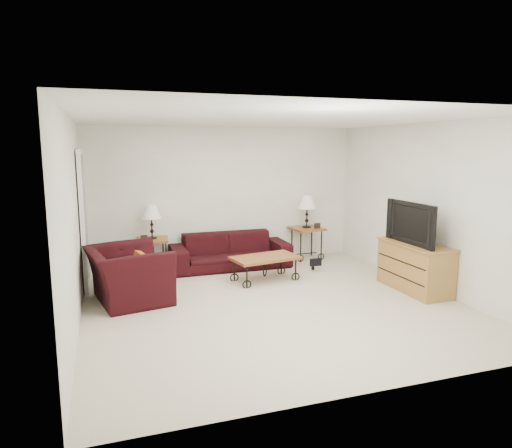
% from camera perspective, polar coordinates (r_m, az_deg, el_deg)
% --- Properties ---
extents(ground, '(5.00, 5.00, 0.00)m').
position_cam_1_polar(ground, '(6.47, 1.99, -9.75)').
color(ground, beige).
rests_on(ground, ground).
extents(wall_back, '(5.00, 0.02, 2.50)m').
position_cam_1_polar(wall_back, '(8.54, -3.83, 3.54)').
color(wall_back, white).
rests_on(wall_back, ground).
extents(wall_front, '(5.00, 0.02, 2.50)m').
position_cam_1_polar(wall_front, '(3.97, 14.80, -3.66)').
color(wall_front, white).
rests_on(wall_front, ground).
extents(wall_left, '(0.02, 5.00, 2.50)m').
position_cam_1_polar(wall_left, '(5.80, -21.75, 0.07)').
color(wall_left, white).
rests_on(wall_left, ground).
extents(wall_right, '(0.02, 5.00, 2.50)m').
position_cam_1_polar(wall_right, '(7.42, 20.46, 2.07)').
color(wall_right, white).
rests_on(wall_right, ground).
extents(ceiling, '(5.00, 5.00, 0.00)m').
position_cam_1_polar(ceiling, '(6.12, 2.13, 12.93)').
color(ceiling, white).
rests_on(ceiling, wall_back).
extents(doorway, '(0.08, 0.94, 2.04)m').
position_cam_1_polar(doorway, '(7.46, -20.74, 0.30)').
color(doorway, black).
rests_on(doorway, ground).
extents(sofa, '(2.10, 0.82, 0.61)m').
position_cam_1_polar(sofa, '(8.23, -3.20, -3.34)').
color(sofa, black).
rests_on(sofa, ground).
extents(side_table_left, '(0.60, 0.60, 0.58)m').
position_cam_1_polar(side_table_left, '(8.17, -12.68, -3.77)').
color(side_table_left, '#946225').
rests_on(side_table_left, ground).
extents(side_table_right, '(0.62, 0.62, 0.61)m').
position_cam_1_polar(side_table_right, '(8.92, 6.27, -2.38)').
color(side_table_right, '#946225').
rests_on(side_table_right, ground).
extents(lamp_left, '(0.37, 0.37, 0.58)m').
position_cam_1_polar(lamp_left, '(8.06, -12.83, 0.27)').
color(lamp_left, black).
rests_on(lamp_left, side_table_left).
extents(lamp_right, '(0.39, 0.39, 0.61)m').
position_cam_1_polar(lamp_right, '(8.81, 6.34, 1.53)').
color(lamp_right, black).
rests_on(lamp_right, side_table_right).
extents(photo_frame_left, '(0.12, 0.02, 0.10)m').
position_cam_1_polar(photo_frame_left, '(7.94, -13.73, -1.68)').
color(photo_frame_left, black).
rests_on(photo_frame_left, side_table_left).
extents(photo_frame_right, '(0.12, 0.03, 0.10)m').
position_cam_1_polar(photo_frame_right, '(8.78, 7.61, -0.21)').
color(photo_frame_right, black).
rests_on(photo_frame_right, side_table_right).
extents(coffee_table, '(1.15, 0.76, 0.40)m').
position_cam_1_polar(coffee_table, '(7.45, 1.13, -5.55)').
color(coffee_table, '#946225').
rests_on(coffee_table, ground).
extents(armchair, '(1.23, 1.34, 0.76)m').
position_cam_1_polar(armchair, '(6.68, -15.58, -6.07)').
color(armchair, black).
rests_on(armchair, ground).
extents(throw_pillow, '(0.16, 0.35, 0.34)m').
position_cam_1_polar(throw_pillow, '(6.60, -14.31, -4.94)').
color(throw_pillow, '#CB5A1A').
rests_on(throw_pillow, armchair).
extents(tv_stand, '(0.50, 1.21, 0.72)m').
position_cam_1_polar(tv_stand, '(7.31, 19.09, -5.06)').
color(tv_stand, olive).
rests_on(tv_stand, ground).
extents(television, '(0.14, 1.08, 0.62)m').
position_cam_1_polar(television, '(7.16, 19.25, 0.15)').
color(television, black).
rests_on(television, tv_stand).
extents(backpack, '(0.35, 0.29, 0.41)m').
position_cam_1_polar(backpack, '(8.13, 7.09, -4.30)').
color(backpack, black).
rests_on(backpack, ground).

